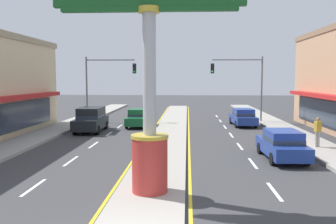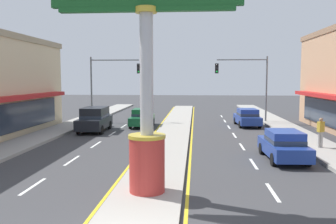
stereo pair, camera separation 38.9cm
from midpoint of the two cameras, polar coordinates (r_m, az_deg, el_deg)
name	(u,v)px [view 2 (the right image)]	position (r m, az deg, el deg)	size (l,w,h in m)	color
median_strip	(172,134)	(26.64, 1.14, -3.47)	(2.53, 52.00, 0.14)	#A39E93
sidewalk_left	(42,136)	(26.82, -19.02, -3.66)	(2.52, 60.00, 0.18)	#9E9B93
sidewalk_right	(306,140)	(25.76, 21.62, -4.11)	(2.52, 60.00, 0.18)	#9E9B93
lane_markings	(171,137)	(25.31, 0.96, -4.09)	(9.27, 52.00, 0.01)	silver
district_sign	(147,82)	(12.48, -2.55, 4.80)	(6.59, 1.33, 7.94)	#B7332D
traffic_light_left_side	(109,78)	(34.46, -9.04, 5.45)	(4.86, 0.46, 6.20)	slate
traffic_light_right_side	(247,78)	(34.20, 12.89, 5.39)	(4.86, 0.46, 6.20)	slate
sedan_near_right_lane	(247,117)	(31.99, 12.88, -0.81)	(2.00, 4.38, 1.53)	navy
sedan_far_right_lane	(284,145)	(19.30, 18.54, -5.00)	(1.94, 4.35, 1.53)	navy
sedan_near_left_lane	(142,117)	(31.04, -3.78, -0.88)	(1.89, 4.33, 1.53)	#14562D
suv_mid_left_lane	(95,119)	(28.66, -11.23, -1.10)	(2.05, 4.64, 1.90)	black
pedestrian_far_side	(321,131)	(22.52, 23.63, -2.75)	(0.46, 0.39, 1.73)	#B7B2AD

